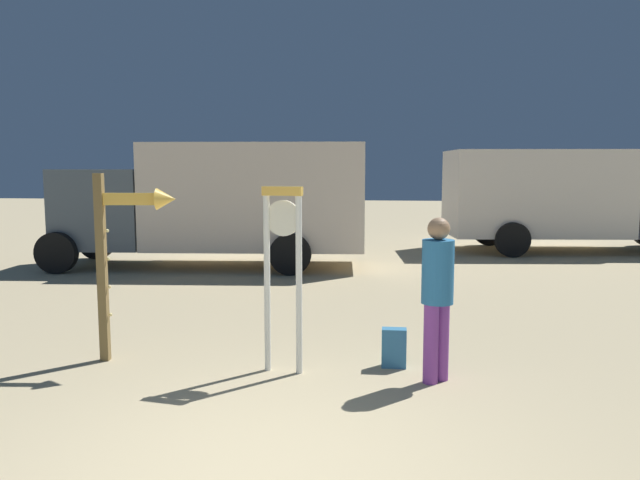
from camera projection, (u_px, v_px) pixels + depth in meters
The scene contains 7 objects.
ground_plane at pixel (257, 473), 4.57m from camera, with size 80.00×80.00×0.00m, color tan.
standing_clock at pixel (283, 259), 6.73m from camera, with size 0.46×0.16×2.07m.
arrow_sign at pixel (127, 236), 7.10m from camera, with size 0.95×0.27×2.21m.
person_near_clock at pixel (437, 291), 6.44m from camera, with size 0.34×0.34×1.76m.
backpack at pixel (394, 348), 7.01m from camera, with size 0.28×0.19×0.45m.
box_truck_near at pixel (222, 200), 14.11m from camera, with size 7.29×2.87×2.83m.
box_truck_far at pixel (561, 195), 16.79m from camera, with size 6.75×3.17×2.76m.
Camera 1 is at (0.96, -4.26, 2.26)m, focal length 34.37 mm.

